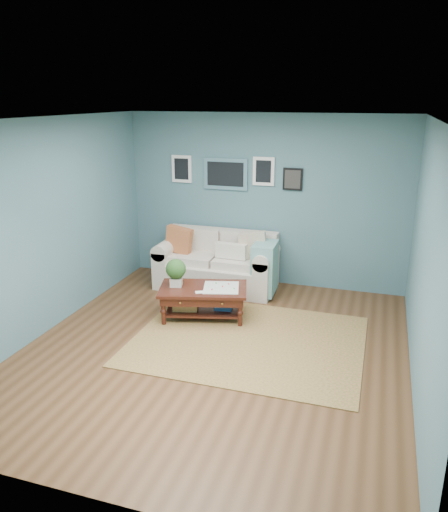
% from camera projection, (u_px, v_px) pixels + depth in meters
% --- Properties ---
extents(room_shell, '(5.00, 5.02, 2.70)m').
position_uv_depth(room_shell, '(214.00, 241.00, 5.68)').
color(room_shell, brown).
rests_on(room_shell, ground).
extents(area_rug, '(2.82, 2.26, 0.01)m').
position_uv_depth(area_rug, '(248.00, 340.00, 6.27)').
color(area_rug, brown).
rests_on(area_rug, ground).
extents(loveseat, '(1.92, 0.87, 0.99)m').
position_uv_depth(loveseat, '(222.00, 263.00, 7.91)').
color(loveseat, beige).
rests_on(loveseat, ground).
extents(coffee_table, '(1.32, 0.97, 0.83)m').
position_uv_depth(coffee_table, '(199.00, 292.00, 6.83)').
color(coffee_table, black).
rests_on(coffee_table, ground).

